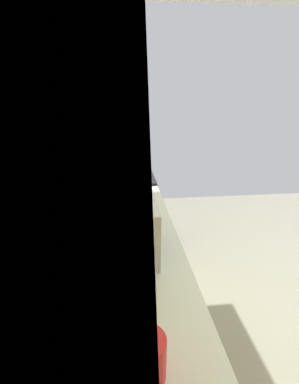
{
  "coord_description": "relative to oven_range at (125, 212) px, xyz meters",
  "views": [
    {
      "loc": [
        -1.43,
        1.17,
        1.76
      ],
      "look_at": [
        -0.37,
        1.06,
        1.37
      ],
      "focal_mm": 25.66,
      "sensor_mm": 36.0,
      "label": 1
    }
  ],
  "objects": [
    {
      "name": "ground_plane",
      "position": [
        -1.42,
        -1.15,
        -0.46
      ],
      "size": [
        5.92,
        5.92,
        0.0
      ],
      "primitive_type": "plane",
      "color": "gray"
    },
    {
      "name": "wall_back",
      "position": [
        -1.42,
        0.38,
        0.85
      ],
      "size": [
        3.82,
        0.12,
        2.63
      ],
      "primitive_type": "cube",
      "color": "#DECD7A",
      "rests_on": "ground_plane"
    },
    {
      "name": "counter_run",
      "position": [
        -1.81,
        0.01,
        -0.01
      ],
      "size": [
        2.91,
        0.66,
        0.89
      ],
      "color": "tan",
      "rests_on": "ground_plane"
    },
    {
      "name": "upper_cabinets",
      "position": [
        -1.81,
        0.17,
        1.38
      ],
      "size": [
        2.15,
        0.31,
        0.66
      ],
      "color": "#CCBE66"
    },
    {
      "name": "oven_range",
      "position": [
        0.0,
        0.0,
        0.0
      ],
      "size": [
        0.72,
        0.66,
        1.07
      ],
      "color": "black",
      "rests_on": "ground_plane"
    },
    {
      "name": "microwave",
      "position": [
        -1.45,
        0.03,
        0.59
      ],
      "size": [
        0.52,
        0.38,
        0.31
      ],
      "color": "#B7BABF",
      "rests_on": "counter_run"
    },
    {
      "name": "bowl",
      "position": [
        -0.69,
        -0.03,
        0.46
      ],
      "size": [
        0.17,
        0.17,
        0.05
      ],
      "color": "#D84C47",
      "rests_on": "counter_run"
    },
    {
      "name": "kettle",
      "position": [
        -2.22,
        -0.03,
        0.51
      ],
      "size": [
        0.19,
        0.14,
        0.17
      ],
      "color": "red",
      "rests_on": "counter_run"
    }
  ]
}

